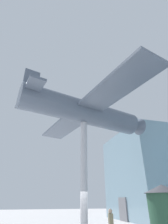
# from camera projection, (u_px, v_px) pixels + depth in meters

# --- Properties ---
(glass_pavilion_left) EXTENTS (10.35, 10.46, 10.41)m
(glass_pavilion_left) POSITION_uv_depth(u_px,v_px,m) (158.00, 175.00, 22.06)
(glass_pavilion_left) COLOR #7593A3
(glass_pavilion_left) RESTS_ON ground_plane
(support_pylon_central) EXTENTS (0.47, 0.47, 7.37)m
(support_pylon_central) POSITION_uv_depth(u_px,v_px,m) (84.00, 172.00, 11.86)
(support_pylon_central) COLOR #B7B7BC
(support_pylon_central) RESTS_ON ground_plane
(suspended_airplane) EXTENTS (14.16, 11.69, 3.22)m
(suspended_airplane) POSITION_uv_depth(u_px,v_px,m) (87.00, 113.00, 14.07)
(suspended_airplane) COLOR #4C5666
(suspended_airplane) RESTS_ON support_pylon_central
(visitor_person) EXTENTS (0.43, 0.29, 1.56)m
(visitor_person) POSITION_uv_depth(u_px,v_px,m) (111.00, 222.00, 9.83)
(visitor_person) COLOR #383842
(visitor_person) RESTS_ON ground_plane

